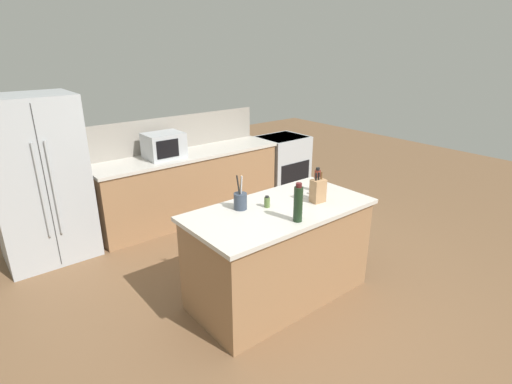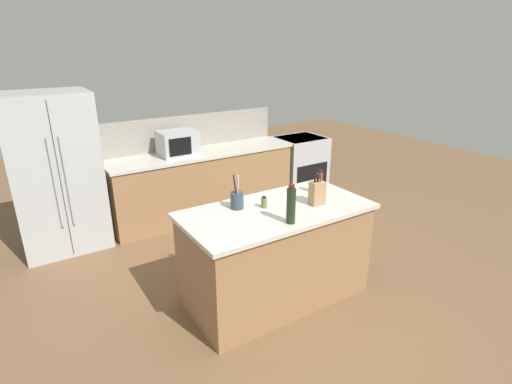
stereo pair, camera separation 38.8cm
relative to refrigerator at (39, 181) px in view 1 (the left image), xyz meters
name	(u,v)px [view 1 (the left image)]	position (x,y,z in m)	size (l,w,h in m)	color
ground_plane	(278,294)	(1.54, -2.25, -0.93)	(14.00, 14.00, 0.00)	brown
back_counter_run	(190,186)	(1.84, -0.05, -0.46)	(2.65, 0.66, 0.94)	#936B47
wall_backsplash	(176,133)	(1.84, 0.27, 0.24)	(2.61, 0.03, 0.46)	gray
kitchen_island	(279,253)	(1.54, -2.25, -0.46)	(1.75, 0.88, 0.94)	#936B47
refrigerator	(39,181)	(0.00, 0.00, 0.00)	(0.95, 0.75, 1.86)	#ADB2B7
range_oven	(282,163)	(3.58, -0.05, -0.46)	(0.76, 0.65, 0.92)	#ADB2B7
microwave	(164,145)	(1.50, -0.05, 0.17)	(0.48, 0.39, 0.32)	#ADB2B7
knife_block	(318,190)	(1.91, -2.36, 0.12)	(0.14, 0.11, 0.29)	#A87C54
utensil_crock	(240,200)	(1.24, -2.04, 0.09)	(0.12, 0.12, 0.32)	#333D4C
wine_bottle	(298,203)	(1.46, -2.56, 0.17)	(0.08, 0.08, 0.34)	black
vinegar_bottle	(317,180)	(2.12, -2.16, 0.13)	(0.06, 0.06, 0.25)	maroon
salt_shaker	(318,191)	(2.03, -2.25, 0.06)	(0.05, 0.05, 0.11)	silver
spice_jar_oregano	(267,202)	(1.46, -2.16, 0.06)	(0.05, 0.05, 0.11)	#567038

